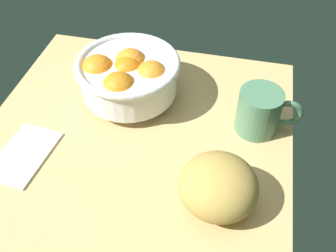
{
  "coord_description": "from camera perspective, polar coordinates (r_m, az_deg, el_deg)",
  "views": [
    {
      "loc": [
        -48.44,
        -18.29,
        58.1
      ],
      "look_at": [
        1.19,
        -7.01,
        5.0
      ],
      "focal_mm": 40.84,
      "sensor_mm": 36.0,
      "label": 1
    }
  ],
  "objects": [
    {
      "name": "ground_plane",
      "position": [
        0.79,
        -5.17,
        -3.06
      ],
      "size": [
        66.18,
        63.25,
        3.0
      ],
      "primitive_type": "cube",
      "color": "tan"
    },
    {
      "name": "fruit_bowl",
      "position": [
        0.83,
        -6.08,
        7.54
      ],
      "size": [
        22.33,
        22.33,
        11.27
      ],
      "color": "white",
      "rests_on": "ground"
    },
    {
      "name": "bread_loaf",
      "position": [
        0.65,
        7.54,
        -8.89
      ],
      "size": [
        17.67,
        17.72,
        9.6
      ],
      "primitive_type": "ellipsoid",
      "rotation": [
        0.0,
        0.0,
        1.17
      ],
      "color": "#B69347",
      "rests_on": "ground"
    },
    {
      "name": "napkin_folded",
      "position": [
        0.8,
        -20.74,
        -3.88
      ],
      "size": [
        15.5,
        10.68,
        0.88
      ],
      "primitive_type": "cube",
      "rotation": [
        0.0,
        0.0,
        -0.1
      ],
      "color": "silver",
      "rests_on": "ground"
    },
    {
      "name": "mug",
      "position": [
        0.79,
        13.6,
        2.13
      ],
      "size": [
        8.74,
        13.21,
        9.51
      ],
      "color": "#4E7F5D",
      "rests_on": "ground"
    }
  ]
}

